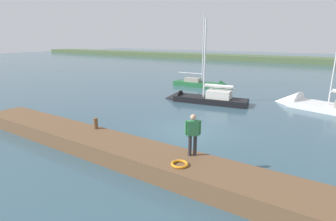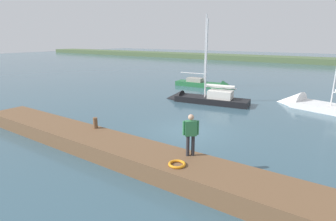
# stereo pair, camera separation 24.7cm
# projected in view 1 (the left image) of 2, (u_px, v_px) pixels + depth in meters

# --- Properties ---
(ground_plane) EXTENTS (200.00, 200.00, 0.00)m
(ground_plane) POSITION_uv_depth(u_px,v_px,m) (191.00, 131.00, 15.76)
(ground_plane) COLOR #385666
(far_shoreline) EXTENTS (180.00, 8.00, 2.40)m
(far_shoreline) POSITION_uv_depth(u_px,v_px,m) (306.00, 63.00, 59.84)
(far_shoreline) COLOR #4C603D
(far_shoreline) RESTS_ON ground_plane
(dock_pier) EXTENTS (22.86, 2.14, 0.76)m
(dock_pier) POSITION_uv_depth(u_px,v_px,m) (137.00, 155.00, 11.65)
(dock_pier) COLOR brown
(dock_pier) RESTS_ON ground_plane
(mooring_post_near) EXTENTS (0.23, 0.23, 0.57)m
(mooring_post_near) POSITION_uv_depth(u_px,v_px,m) (96.00, 123.00, 13.89)
(mooring_post_near) COLOR brown
(mooring_post_near) RESTS_ON dock_pier
(life_ring_buoy) EXTENTS (0.66, 0.66, 0.10)m
(life_ring_buoy) POSITION_uv_depth(u_px,v_px,m) (180.00, 164.00, 9.91)
(life_ring_buoy) COLOR orange
(life_ring_buoy) RESTS_ON dock_pier
(sailboat_inner_slip) EXTENTS (7.08, 2.06, 8.69)m
(sailboat_inner_slip) POSITION_uv_depth(u_px,v_px,m) (206.00, 86.00, 30.07)
(sailboat_inner_slip) COLOR #236638
(sailboat_inner_slip) RESTS_ON ground_plane
(sailboat_far_left) EXTENTS (7.59, 2.77, 7.75)m
(sailboat_far_left) POSITION_uv_depth(u_px,v_px,m) (200.00, 100.00, 23.01)
(sailboat_far_left) COLOR black
(sailboat_far_left) RESTS_ON ground_plane
(sailboat_near_dock) EXTENTS (8.90, 4.53, 10.33)m
(sailboat_near_dock) POSITION_uv_depth(u_px,v_px,m) (319.00, 108.00, 20.71)
(sailboat_near_dock) COLOR white
(sailboat_near_dock) RESTS_ON ground_plane
(person_on_dock) EXTENTS (0.53, 0.47, 1.74)m
(person_on_dock) POSITION_uv_depth(u_px,v_px,m) (193.00, 132.00, 10.50)
(person_on_dock) COLOR #28282D
(person_on_dock) RESTS_ON dock_pier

